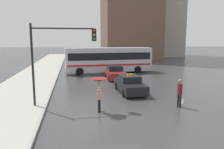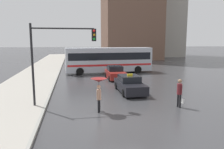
% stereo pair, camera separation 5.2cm
% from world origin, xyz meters
% --- Properties ---
extents(ground_plane, '(300.00, 300.00, 0.00)m').
position_xyz_m(ground_plane, '(0.00, 0.00, 0.00)').
color(ground_plane, '#38383A').
extents(taxi, '(1.91, 4.62, 1.57)m').
position_xyz_m(taxi, '(1.91, 6.39, 0.65)').
color(taxi, black).
rests_on(taxi, ground_plane).
extents(sedan_red, '(1.91, 4.03, 1.49)m').
position_xyz_m(sedan_red, '(1.95, 12.91, 0.68)').
color(sedan_red, maroon).
rests_on(sedan_red, ground_plane).
extents(city_bus, '(11.62, 3.16, 3.39)m').
position_xyz_m(city_bus, '(2.07, 17.89, 1.88)').
color(city_bus, '#B2B7C1').
rests_on(city_bus, ground_plane).
extents(pedestrian_with_umbrella, '(0.98, 0.98, 2.09)m').
position_xyz_m(pedestrian_with_umbrella, '(-1.28, 1.61, 1.66)').
color(pedestrian_with_umbrella, black).
rests_on(pedestrian_with_umbrella, ground_plane).
extents(pedestrian_man, '(0.38, 0.61, 1.86)m').
position_xyz_m(pedestrian_man, '(3.98, 1.64, 1.10)').
color(pedestrian_man, black).
rests_on(pedestrian_man, ground_plane).
extents(traffic_light, '(4.12, 0.38, 5.37)m').
position_xyz_m(traffic_light, '(-3.60, 3.26, 3.78)').
color(traffic_light, black).
rests_on(traffic_light, ground_plane).
extents(building_tower_far, '(12.05, 11.82, 24.80)m').
position_xyz_m(building_tower_far, '(21.23, 49.03, 12.40)').
color(building_tower_far, '#A39E93').
rests_on(building_tower_far, ground_plane).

